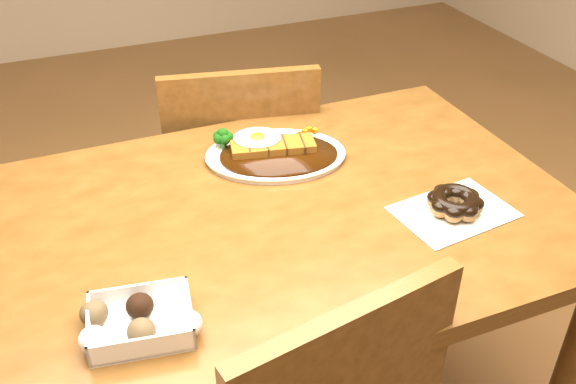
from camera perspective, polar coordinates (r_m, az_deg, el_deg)
name	(u,v)px	position (r m, az deg, el deg)	size (l,w,h in m)	color
table	(277,250)	(1.34, -1.03, -5.19)	(1.20, 0.80, 0.75)	#4F2E0F
chair_far	(240,181)	(1.87, -4.31, 0.99)	(0.50, 0.50, 0.87)	#4F2E0F
katsu_curry_plate	(273,152)	(1.44, -1.33, 3.62)	(0.36, 0.30, 0.06)	white
donut_box	(138,321)	(1.04, -13.20, -11.09)	(0.19, 0.15, 0.05)	white
pon_de_ring	(455,203)	(1.30, 14.62, -0.97)	(0.24, 0.18, 0.04)	silver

